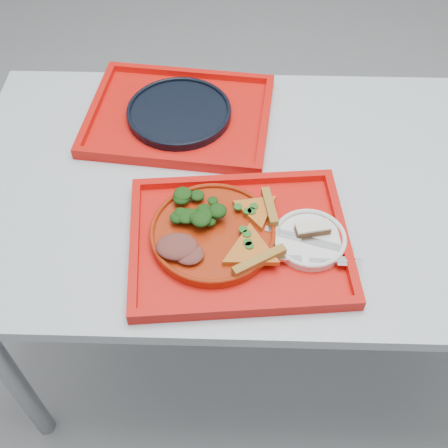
{
  "coord_description": "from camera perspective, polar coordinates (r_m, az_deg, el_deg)",
  "views": [
    {
      "loc": [
        -0.17,
        -0.88,
        1.69
      ],
      "look_at": [
        -0.19,
        -0.15,
        0.78
      ],
      "focal_mm": 45.0,
      "sensor_mm": 36.0,
      "label": 1
    }
  ],
  "objects": [
    {
      "name": "side_plate",
      "position": [
        1.17,
        8.66,
        -1.66
      ],
      "size": [
        0.15,
        0.15,
        0.01
      ],
      "primitive_type": "cylinder",
      "color": "white",
      "rests_on": "tray_main"
    },
    {
      "name": "dinner_plate",
      "position": [
        1.17,
        -1.14,
        -1.01
      ],
      "size": [
        0.26,
        0.26,
        0.02
      ],
      "primitive_type": "cylinder",
      "color": "#9B230A",
      "rests_on": "tray_main"
    },
    {
      "name": "pizza_slice_b",
      "position": [
        1.19,
        3.35,
        1.58
      ],
      "size": [
        0.13,
        0.11,
        0.02
      ],
      "primitive_type": null,
      "rotation": [
        0.0,
        0.0,
        3.32
      ],
      "color": "orange",
      "rests_on": "dinner_plate"
    },
    {
      "name": "tray_far",
      "position": [
        1.45,
        -4.54,
        10.72
      ],
      "size": [
        0.49,
        0.4,
        0.01
      ],
      "primitive_type": "cube",
      "rotation": [
        0.0,
        0.0,
        -0.11
      ],
      "color": "red",
      "rests_on": "table"
    },
    {
      "name": "fork",
      "position": [
        1.13,
        8.61,
        -3.57
      ],
      "size": [
        0.19,
        0.03,
        0.01
      ],
      "primitive_type": "cube",
      "rotation": [
        0.0,
        0.0,
        -0.03
      ],
      "color": "silver",
      "rests_on": "side_plate"
    },
    {
      "name": "dessert_bar",
      "position": [
        1.17,
        9.0,
        -0.46
      ],
      "size": [
        0.07,
        0.04,
        0.02
      ],
      "rotation": [
        0.0,
        0.0,
        0.2
      ],
      "color": "#532E1B",
      "rests_on": "side_plate"
    },
    {
      "name": "meat_portion",
      "position": [
        1.12,
        -4.78,
        -2.31
      ],
      "size": [
        0.09,
        0.07,
        0.03
      ],
      "primitive_type": "ellipsoid",
      "color": "brown",
      "rests_on": "dinner_plate"
    },
    {
      "name": "pizza_slice_a",
      "position": [
        1.12,
        2.72,
        -2.56
      ],
      "size": [
        0.17,
        0.17,
        0.02
      ],
      "primitive_type": null,
      "rotation": [
        0.0,
        0.0,
        2.12
      ],
      "color": "orange",
      "rests_on": "dinner_plate"
    },
    {
      "name": "tray_main",
      "position": [
        1.17,
        1.54,
        -1.9
      ],
      "size": [
        0.48,
        0.39,
        0.01
      ],
      "primitive_type": "cube",
      "rotation": [
        0.0,
        0.0,
        0.1
      ],
      "color": "red",
      "rests_on": "table"
    },
    {
      "name": "ground",
      "position": [
        1.92,
        6.03,
        -11.23
      ],
      "size": [
        10.0,
        10.0,
        0.0
      ],
      "primitive_type": "plane",
      "color": "gray",
      "rests_on": "ground"
    },
    {
      "name": "knife",
      "position": [
        1.16,
        8.62,
        -1.58
      ],
      "size": [
        0.18,
        0.07,
        0.01
      ],
      "primitive_type": "cube",
      "rotation": [
        0.0,
        0.0,
        -0.28
      ],
      "color": "silver",
      "rests_on": "side_plate"
    },
    {
      "name": "table",
      "position": [
        1.36,
        8.37,
        2.03
      ],
      "size": [
        1.6,
        0.8,
        0.75
      ],
      "color": "#ACB7C1",
      "rests_on": "ground"
    },
    {
      "name": "navy_plate",
      "position": [
        1.44,
        -4.58,
        11.14
      ],
      "size": [
        0.26,
        0.26,
        0.02
      ],
      "primitive_type": "cylinder",
      "color": "black",
      "rests_on": "tray_far"
    },
    {
      "name": "salad_heap",
      "position": [
        1.17,
        -2.61,
        1.86
      ],
      "size": [
        0.1,
        0.09,
        0.05
      ],
      "primitive_type": "ellipsoid",
      "color": "black",
      "rests_on": "dinner_plate"
    }
  ]
}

